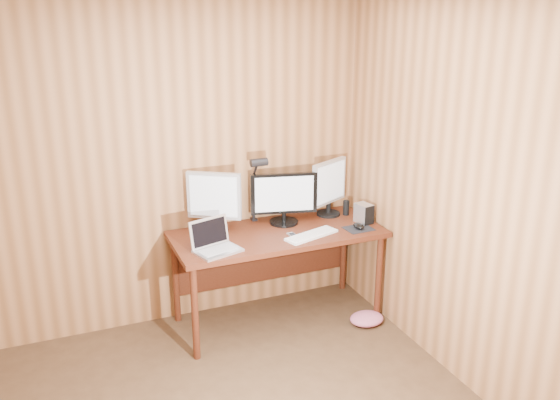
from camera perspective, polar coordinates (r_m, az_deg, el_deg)
room_shell at (r=2.62m, az=-5.57°, el=-7.69°), size 4.00×4.00×4.00m
desk at (r=4.62m, az=-0.58°, el=-4.18°), size 1.60×0.70×0.75m
monitor_center at (r=4.62m, az=0.39°, el=0.21°), size 0.52×0.23×0.41m
monitor_left at (r=4.47m, az=-6.36°, el=-0.00°), size 0.37×0.26×0.47m
monitor_right at (r=4.81m, az=4.75°, el=1.34°), size 0.38×0.22×0.46m
laptop at (r=4.19m, az=-6.35°, el=-4.12°), size 0.36×0.32×0.22m
keyboard at (r=4.43m, az=3.05°, el=-3.38°), size 0.45×0.25×0.02m
mousepad at (r=4.61m, az=7.57°, el=-2.74°), size 0.22×0.18×0.00m
mouse at (r=4.61m, az=7.58°, el=-2.49°), size 0.08×0.12×0.04m
hard_drive at (r=4.72m, az=8.08°, el=-1.29°), size 0.12×0.16×0.15m
phone at (r=4.44m, az=1.20°, el=-3.39°), size 0.06×0.10×0.01m
speaker at (r=4.89m, az=6.38°, el=-0.75°), size 0.05×0.05×0.12m
desk_lamp at (r=4.58m, az=-2.28°, el=1.95°), size 0.13×0.19×0.58m
fabric_pile at (r=4.80m, az=8.34°, el=-11.24°), size 0.29×0.24×0.09m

